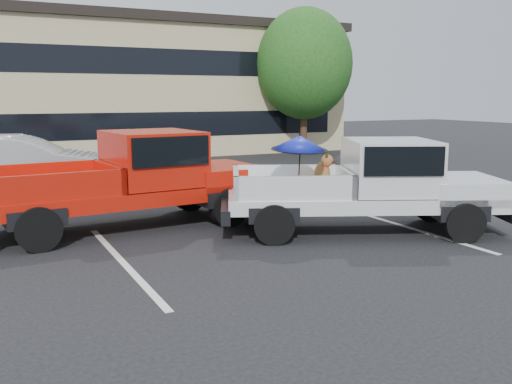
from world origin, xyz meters
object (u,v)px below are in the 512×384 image
red_pickup (145,175)px  silver_sedan (23,164)px  silver_pickup (378,181)px  tree_right (304,64)px  tree_back (185,66)px

red_pickup → silver_sedan: red_pickup is taller
silver_pickup → red_pickup: size_ratio=0.96×
red_pickup → silver_sedan: bearing=103.9°
tree_right → silver_pickup: bearing=-115.8°
tree_right → silver_pickup: size_ratio=1.13×
tree_right → silver_pickup: (-6.84, -14.13, -3.16)m
tree_back → silver_pickup: size_ratio=1.19×
silver_sedan → silver_pickup: bearing=-130.1°
silver_sedan → tree_right: bearing=-51.6°
red_pickup → silver_sedan: (-1.97, 5.75, -0.28)m
tree_back → silver_pickup: bearing=-99.8°
tree_back → silver_pickup: tree_back is taller
red_pickup → tree_back: bearing=63.1°
silver_pickup → silver_sedan: bearing=149.5°
red_pickup → silver_sedan: size_ratio=1.26×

